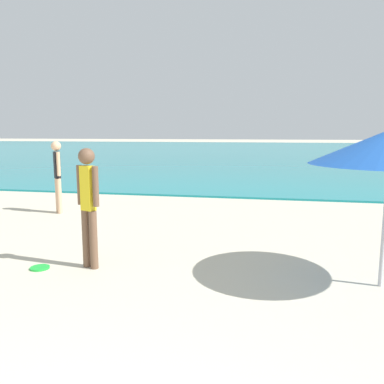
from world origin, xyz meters
TOP-DOWN VIEW (x-y plane):
  - water at (0.00, 40.51)m, footprint 160.00×60.00m
  - person_standing at (-1.67, 4.30)m, footprint 0.37×0.22m
  - frisbee at (-2.35, 4.11)m, footprint 0.27×0.27m
  - person_distant at (-4.11, 7.68)m, footprint 0.29×0.31m

SIDE VIEW (x-z plane):
  - frisbee at x=-2.35m, z-range 0.00..0.03m
  - water at x=0.00m, z-range 0.00..0.06m
  - person_standing at x=-1.67m, z-range 0.12..1.81m
  - person_distant at x=-4.11m, z-range 0.12..1.81m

